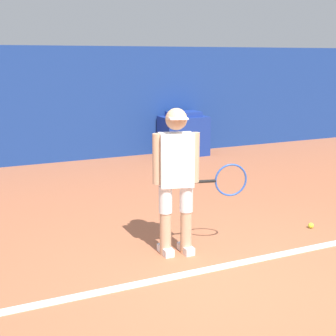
{
  "coord_description": "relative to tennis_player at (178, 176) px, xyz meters",
  "views": [
    {
      "loc": [
        -2.21,
        -3.32,
        2.03
      ],
      "look_at": [
        -0.24,
        1.06,
        0.89
      ],
      "focal_mm": 50.0,
      "sensor_mm": 36.0,
      "label": 1
    }
  ],
  "objects": [
    {
      "name": "court_baseline",
      "position": [
        0.22,
        -0.5,
        -0.84
      ],
      "size": [
        21.6,
        0.1,
        0.01
      ],
      "color": "white",
      "rests_on": "ground_plane"
    },
    {
      "name": "back_wall",
      "position": [
        0.22,
        4.97,
        0.27
      ],
      "size": [
        24.0,
        0.1,
        2.24
      ],
      "color": "navy",
      "rests_on": "ground_plane"
    },
    {
      "name": "tennis_ball",
      "position": [
        1.8,
        -0.0,
        -0.81
      ],
      "size": [
        0.07,
        0.07,
        0.07
      ],
      "color": "#D1E533",
      "rests_on": "ground_plane"
    },
    {
      "name": "tennis_player",
      "position": [
        0.0,
        0.0,
        0.0
      ],
      "size": [
        0.98,
        0.33,
        1.54
      ],
      "rotation": [
        0.0,
        0.0,
        -0.23
      ],
      "color": "tan",
      "rests_on": "ground_plane"
    },
    {
      "name": "covered_chair",
      "position": [
        2.3,
        4.55,
        -0.41
      ],
      "size": [
        0.95,
        0.64,
        0.92
      ],
      "color": "navy",
      "rests_on": "ground_plane"
    },
    {
      "name": "ground_plane",
      "position": [
        0.22,
        -0.86,
        -0.85
      ],
      "size": [
        24.0,
        24.0,
        0.0
      ],
      "primitive_type": "plane",
      "color": "#B76642"
    }
  ]
}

